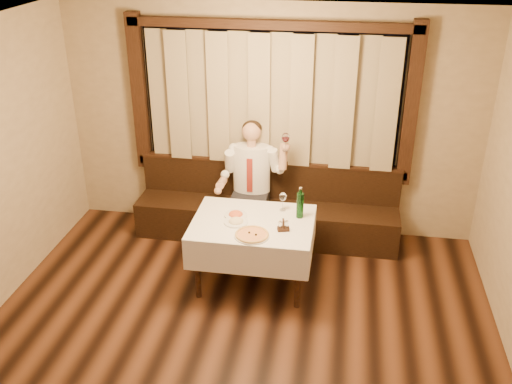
% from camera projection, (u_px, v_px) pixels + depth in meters
% --- Properties ---
extents(room, '(5.01, 6.01, 2.81)m').
position_uv_depth(room, '(239.00, 187.00, 4.99)').
color(room, black).
rests_on(room, ground).
extents(banquette, '(3.20, 0.61, 0.94)m').
position_uv_depth(banquette, '(267.00, 213.00, 7.06)').
color(banquette, black).
rests_on(banquette, ground).
extents(dining_table, '(1.27, 0.97, 0.76)m').
position_uv_depth(dining_table, '(253.00, 230.00, 6.01)').
color(dining_table, black).
rests_on(dining_table, ground).
extents(pizza, '(0.36, 0.36, 0.04)m').
position_uv_depth(pizza, '(252.00, 235.00, 5.68)').
color(pizza, white).
rests_on(pizza, dining_table).
extents(pasta_red, '(0.24, 0.24, 0.08)m').
position_uv_depth(pasta_red, '(236.00, 213.00, 6.05)').
color(pasta_red, white).
rests_on(pasta_red, dining_table).
extents(pasta_cream, '(0.25, 0.25, 0.09)m').
position_uv_depth(pasta_cream, '(236.00, 220.00, 5.92)').
color(pasta_cream, white).
rests_on(pasta_cream, dining_table).
extents(green_bottle, '(0.08, 0.08, 0.35)m').
position_uv_depth(green_bottle, '(300.00, 205.00, 5.98)').
color(green_bottle, '#0E4113').
rests_on(green_bottle, dining_table).
extents(table_wine_glass, '(0.08, 0.08, 0.21)m').
position_uv_depth(table_wine_glass, '(283.00, 197.00, 6.11)').
color(table_wine_glass, white).
rests_on(table_wine_glass, dining_table).
extents(cruet_caddy, '(0.13, 0.09, 0.13)m').
position_uv_depth(cruet_caddy, '(283.00, 227.00, 5.77)').
color(cruet_caddy, black).
rests_on(cruet_caddy, dining_table).
extents(seated_man, '(0.84, 0.63, 1.49)m').
position_uv_depth(seated_man, '(251.00, 175.00, 6.77)').
color(seated_man, black).
rests_on(seated_man, ground).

